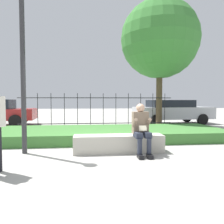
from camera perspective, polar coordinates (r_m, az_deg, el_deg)
ground_plane at (r=5.63m, az=-2.18°, el=-10.55°), size 60.00×60.00×0.00m
stone_bench at (r=5.63m, az=1.73°, el=-8.50°), size 2.27×0.52×0.44m
person_seated_reader at (r=5.36m, az=7.65°, el=-3.92°), size 0.42×0.73×1.24m
grass_berm at (r=7.64m, az=-3.34°, el=-5.67°), size 8.65×2.78×0.33m
iron_fence at (r=9.49m, az=-3.97°, el=0.19°), size 6.65×0.03×1.63m
car_parked_right at (r=12.85m, az=15.43°, el=0.25°), size 4.45×2.09×1.35m
street_lamp at (r=5.94m, az=-22.32°, el=14.11°), size 0.28×0.28×4.06m
tree_behind_fence at (r=11.56m, az=12.37°, el=18.02°), size 3.84×3.84×6.26m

